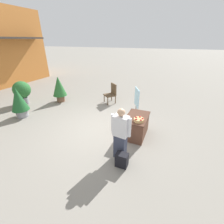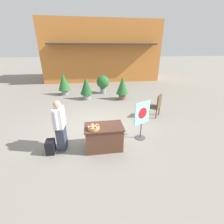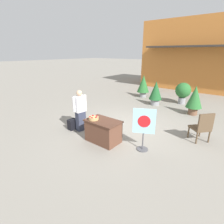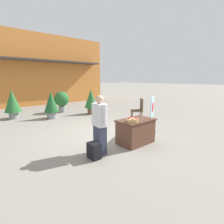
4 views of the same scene
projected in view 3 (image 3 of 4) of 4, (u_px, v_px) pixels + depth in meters
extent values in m
plane|color=gray|center=(122.00, 128.00, 7.18)|extent=(120.00, 120.00, 0.00)
cube|color=#C67533|center=(217.00, 55.00, 13.88)|extent=(10.84, 4.66, 5.37)
cube|color=#38332D|center=(211.00, 46.00, 11.62)|extent=(9.21, 0.90, 0.12)
cube|color=brown|center=(103.00, 132.00, 5.99)|extent=(1.12, 0.70, 0.74)
cube|color=#492C20|center=(103.00, 121.00, 5.87)|extent=(1.19, 0.75, 0.04)
cylinder|color=tan|center=(94.00, 118.00, 5.93)|extent=(0.34, 0.34, 0.10)
sphere|color=red|center=(96.00, 118.00, 5.84)|extent=(0.08, 0.08, 0.08)
sphere|color=#A30F14|center=(97.00, 116.00, 5.97)|extent=(0.08, 0.08, 0.08)
sphere|color=#A30F14|center=(93.00, 116.00, 6.02)|extent=(0.08, 0.08, 0.08)
sphere|color=red|center=(90.00, 117.00, 5.90)|extent=(0.08, 0.08, 0.08)
sphere|color=#A30F14|center=(92.00, 118.00, 5.81)|extent=(0.08, 0.08, 0.08)
cube|color=#33384C|center=(81.00, 121.00, 6.87)|extent=(0.28, 0.37, 0.78)
cube|color=silver|center=(80.00, 104.00, 6.65)|extent=(0.31, 0.45, 0.61)
sphere|color=tan|center=(79.00, 93.00, 6.51)|extent=(0.22, 0.22, 0.22)
cylinder|color=silver|center=(85.00, 102.00, 6.81)|extent=(0.09, 0.09, 0.56)
cylinder|color=silver|center=(74.00, 105.00, 6.47)|extent=(0.09, 0.09, 0.56)
cube|color=black|center=(72.00, 124.00, 7.00)|extent=(0.24, 0.34, 0.42)
cylinder|color=#4C4C51|center=(142.00, 149.00, 5.59)|extent=(0.36, 0.36, 0.03)
cylinder|color=#4C4C51|center=(143.00, 141.00, 5.49)|extent=(0.04, 0.04, 0.55)
cube|color=#99D1EA|center=(144.00, 121.00, 5.27)|extent=(0.62, 0.34, 0.80)
cylinder|color=red|center=(144.00, 121.00, 5.25)|extent=(0.34, 0.18, 0.38)
cylinder|color=brown|center=(188.00, 132.00, 6.31)|extent=(0.05, 0.05, 0.42)
cylinder|color=brown|center=(200.00, 131.00, 6.40)|extent=(0.05, 0.05, 0.42)
cylinder|color=brown|center=(197.00, 138.00, 5.88)|extent=(0.05, 0.05, 0.42)
cylinder|color=brown|center=(209.00, 137.00, 5.96)|extent=(0.05, 0.05, 0.42)
cube|color=brown|center=(200.00, 128.00, 6.06)|extent=(0.78, 0.78, 0.06)
cube|color=brown|center=(206.00, 122.00, 5.73)|extent=(0.40, 0.46, 0.59)
cylinder|color=gray|center=(143.00, 94.00, 12.06)|extent=(0.45, 0.45, 0.35)
cone|color=#28662D|center=(143.00, 84.00, 11.82)|extent=(0.80, 0.80, 1.14)
cylinder|color=brown|center=(193.00, 111.00, 8.66)|extent=(0.43, 0.43, 0.37)
cone|color=#28662D|center=(195.00, 97.00, 8.42)|extent=(0.76, 0.76, 1.07)
cylinder|color=gray|center=(155.00, 102.00, 10.25)|extent=(0.50, 0.50, 0.35)
cone|color=#1E5628|center=(156.00, 90.00, 10.02)|extent=(0.73, 0.73, 1.04)
cylinder|color=gray|center=(182.00, 101.00, 10.46)|extent=(0.41, 0.41, 0.38)
sphere|color=#28662D|center=(183.00, 90.00, 10.26)|extent=(0.89, 0.89, 0.89)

